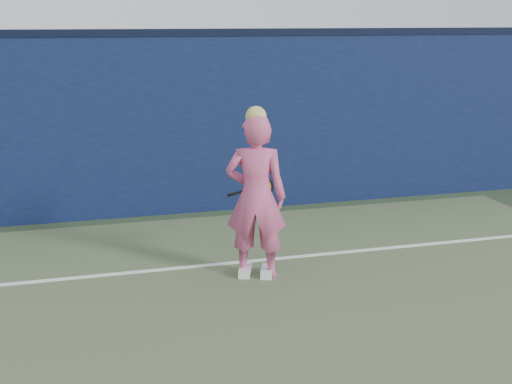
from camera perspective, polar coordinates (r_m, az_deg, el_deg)
name	(u,v)px	position (r m, az deg, el deg)	size (l,w,h in m)	color
backstop_wall	(126,128)	(10.18, -10.36, 5.08)	(24.00, 0.40, 2.50)	#0C1138
wall_cap	(122,33)	(10.07, -10.68, 12.40)	(24.00, 0.42, 0.10)	black
player	(256,196)	(7.59, 0.00, -0.35)	(0.76, 0.63, 1.86)	#D35283
racket	(259,188)	(8.02, 0.21, 0.33)	(0.51, 0.21, 0.29)	black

